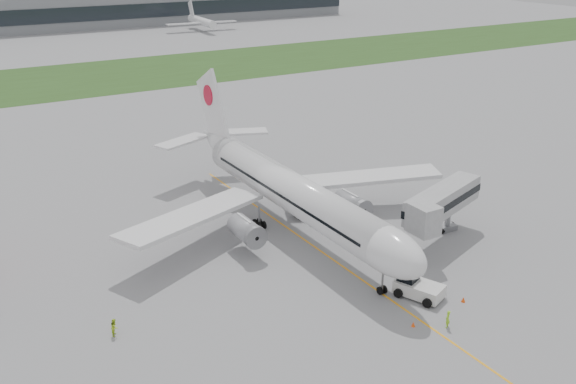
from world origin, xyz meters
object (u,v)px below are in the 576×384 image
airliner (288,189)px  pushback_tug (416,286)px  jet_bridge (440,203)px  ground_crew_near (448,319)px

airliner → pushback_tug: 22.67m
jet_bridge → airliner: bearing=117.7°
ground_crew_near → jet_bridge: bearing=-166.3°
airliner → ground_crew_near: 28.77m
pushback_tug → jet_bridge: bearing=15.1°
ground_crew_near → airliner: bearing=-123.0°
airliner → jet_bridge: size_ratio=3.56×
pushback_tug → jet_bridge: 14.75m
pushback_tug → jet_bridge: size_ratio=0.38×
ground_crew_near → pushback_tug: bearing=-139.2°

